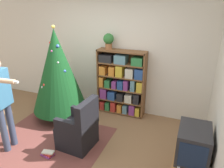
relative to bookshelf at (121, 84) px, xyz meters
name	(u,v)px	position (x,y,z in m)	size (l,w,h in m)	color
ground_plane	(67,157)	(-0.32, -1.76, -0.71)	(14.00, 14.00, 0.00)	#846042
wall_back	(111,53)	(-0.32, 0.22, 0.59)	(8.00, 0.10, 2.60)	silver
area_rug	(45,146)	(-0.85, -1.65, -0.70)	(2.02, 1.97, 0.01)	brown
bookshelf	(121,84)	(0.00, 0.00, 0.00)	(1.05, 0.28, 1.44)	brown
television	(193,144)	(1.56, -1.54, -0.06)	(0.41, 0.57, 0.45)	#28282D
game_remote	(179,166)	(1.42, -1.79, -0.28)	(0.04, 0.12, 0.02)	white
christmas_tree	(57,71)	(-1.15, -0.66, 0.35)	(1.13, 1.13, 1.98)	#4C3323
armchair	(79,130)	(-0.28, -1.41, -0.39)	(0.61, 0.60, 0.92)	black
standing_person	(2,98)	(-1.38, -1.88, 0.25)	(0.66, 0.47, 1.61)	#38425B
potted_plant	(109,40)	(-0.30, 0.01, 0.92)	(0.22, 0.22, 0.33)	#935B38
book_pile_near_tree	(70,124)	(-0.76, -0.95, -0.65)	(0.21, 0.17, 0.11)	#843889
book_pile_by_chair	(48,154)	(-0.65, -1.83, -0.67)	(0.23, 0.18, 0.08)	#843889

